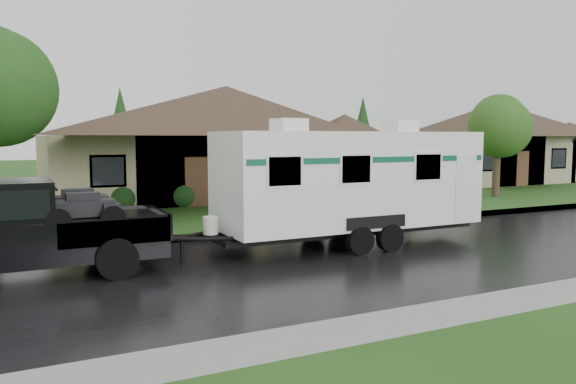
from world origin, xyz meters
The scene contains 10 objects.
ground centered at (0.00, 0.00, 0.00)m, with size 140.00×140.00×0.00m, color #214C18.
road centered at (0.00, -2.00, 0.01)m, with size 140.00×8.00×0.01m, color black.
curb centered at (0.00, 2.25, 0.07)m, with size 140.00×0.50×0.15m, color gray.
lawn centered at (0.00, 15.00, 0.07)m, with size 140.00×26.00×0.15m, color #214C18.
house_main centered at (2.29, 13.84, 3.59)m, with size 19.44×10.80×6.90m.
house_neighbor centered at (22.27, 14.34, 3.32)m, with size 15.12×9.72×6.45m.
tree_right_green centered at (13.12, 6.08, 3.60)m, with size 3.01×3.01×4.98m.
shrub_row centered at (2.00, 9.30, 0.65)m, with size 13.60×1.00×1.00m.
pickup_truck centered at (-8.52, -0.54, 1.16)m, with size 6.47×2.46×2.16m.
travel_trailer centered at (0.30, -0.54, 1.90)m, with size 7.98×2.80×3.58m.
Camera 1 is at (-8.38, -13.97, 3.09)m, focal length 35.00 mm.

